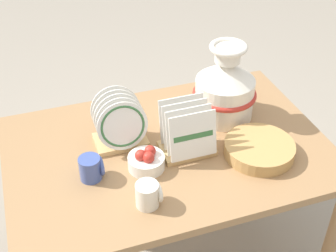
% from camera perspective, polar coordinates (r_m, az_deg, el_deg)
% --- Properties ---
extents(display_table, '(1.31, 0.89, 0.69)m').
position_cam_1_polar(display_table, '(1.97, -0.00, -4.33)').
color(display_table, '#9E754C').
rests_on(display_table, ground_plane).
extents(ceramic_vase, '(0.28, 0.28, 0.35)m').
position_cam_1_polar(ceramic_vase, '(2.04, 6.97, 4.71)').
color(ceramic_vase, white).
rests_on(ceramic_vase, display_table).
extents(dish_rack_round_plates, '(0.21, 0.17, 0.23)m').
position_cam_1_polar(dish_rack_round_plates, '(1.90, -5.90, 0.11)').
color(dish_rack_round_plates, tan).
rests_on(dish_rack_round_plates, display_table).
extents(dish_rack_square_plates, '(0.21, 0.17, 0.21)m').
position_cam_1_polar(dish_rack_square_plates, '(1.86, 2.35, -1.19)').
color(dish_rack_square_plates, tan).
rests_on(dish_rack_square_plates, display_table).
extents(wicker_charger_stack, '(0.28, 0.28, 0.05)m').
position_cam_1_polar(wicker_charger_stack, '(1.91, 11.06, -2.76)').
color(wicker_charger_stack, tan).
rests_on(wicker_charger_stack, display_table).
extents(mug_cobalt_glaze, '(0.09, 0.08, 0.09)m').
position_cam_1_polar(mug_cobalt_glaze, '(1.78, -9.31, -5.09)').
color(mug_cobalt_glaze, '#42569E').
rests_on(mug_cobalt_glaze, display_table).
extents(mug_cream_glaze, '(0.09, 0.08, 0.09)m').
position_cam_1_polar(mug_cream_glaze, '(1.66, -2.39, -8.35)').
color(mug_cream_glaze, silver).
rests_on(mug_cream_glaze, display_table).
extents(fruit_bowl, '(0.14, 0.14, 0.09)m').
position_cam_1_polar(fruit_bowl, '(1.81, -2.66, -4.24)').
color(fruit_bowl, white).
rests_on(fruit_bowl, display_table).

